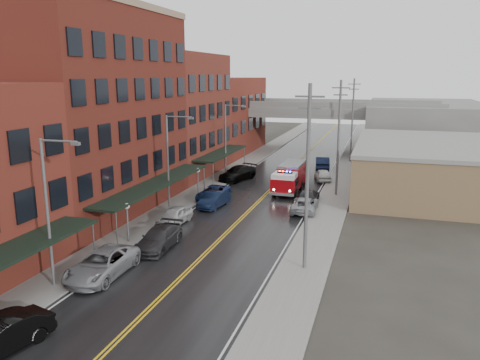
# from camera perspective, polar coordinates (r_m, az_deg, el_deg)

# --- Properties ---
(road) EXTENTS (11.00, 160.00, 0.02)m
(road) POSITION_cam_1_polar(r_m,az_deg,el_deg) (46.82, 2.17, -2.75)
(road) COLOR black
(road) RESTS_ON ground
(sidewalk_left) EXTENTS (3.00, 160.00, 0.15)m
(sidewalk_left) POSITION_cam_1_polar(r_m,az_deg,el_deg) (49.13, -6.08, -1.99)
(sidewalk_left) COLOR slate
(sidewalk_left) RESTS_ON ground
(sidewalk_right) EXTENTS (3.00, 160.00, 0.15)m
(sidewalk_right) POSITION_cam_1_polar(r_m,az_deg,el_deg) (45.55, 11.09, -3.34)
(sidewalk_right) COLOR slate
(sidewalk_right) RESTS_ON ground
(curb_left) EXTENTS (0.30, 160.00, 0.15)m
(curb_left) POSITION_cam_1_polar(r_m,az_deg,el_deg) (48.52, -4.29, -2.14)
(curb_left) COLOR gray
(curb_left) RESTS_ON ground
(curb_right) EXTENTS (0.30, 160.00, 0.15)m
(curb_right) POSITION_cam_1_polar(r_m,az_deg,el_deg) (45.73, 9.04, -3.19)
(curb_right) COLOR gray
(curb_right) RESTS_ON ground
(brick_building_b) EXTENTS (9.00, 20.00, 18.00)m
(brick_building_b) POSITION_cam_1_polar(r_m,az_deg,el_deg) (44.42, -17.17, 7.65)
(brick_building_b) COLOR maroon
(brick_building_b) RESTS_ON ground
(brick_building_c) EXTENTS (9.00, 15.00, 15.00)m
(brick_building_c) POSITION_cam_1_polar(r_m,az_deg,el_deg) (59.78, -7.60, 7.82)
(brick_building_c) COLOR maroon
(brick_building_c) RESTS_ON ground
(brick_building_far) EXTENTS (9.00, 20.00, 12.00)m
(brick_building_far) POSITION_cam_1_polar(r_m,az_deg,el_deg) (76.10, -2.03, 7.82)
(brick_building_far) COLOR maroon
(brick_building_far) RESTS_ON ground
(tan_building) EXTENTS (14.00, 22.00, 5.00)m
(tan_building) POSITION_cam_1_polar(r_m,az_deg,el_deg) (54.71, 21.46, 1.31)
(tan_building) COLOR olive
(tan_building) RESTS_ON ground
(right_far_block) EXTENTS (18.00, 30.00, 8.00)m
(right_far_block) POSITION_cam_1_polar(r_m,az_deg,el_deg) (84.28, 21.54, 6.06)
(right_far_block) COLOR slate
(right_far_block) RESTS_ON ground
(awning_1) EXTENTS (2.60, 18.00, 3.09)m
(awning_1) POSITION_cam_1_polar(r_m,az_deg,el_deg) (42.38, -10.13, -0.44)
(awning_1) COLOR black
(awning_1) RESTS_ON ground
(awning_2) EXTENTS (2.60, 13.00, 3.09)m
(awning_2) POSITION_cam_1_polar(r_m,az_deg,el_deg) (58.17, -2.25, 3.31)
(awning_2) COLOR black
(awning_2) RESTS_ON ground
(globe_lamp_1) EXTENTS (0.44, 0.44, 3.12)m
(globe_lamp_1) POSITION_cam_1_polar(r_m,az_deg,el_deg) (36.12, -13.60, -4.01)
(globe_lamp_1) COLOR #59595B
(globe_lamp_1) RESTS_ON ground
(globe_lamp_2) EXTENTS (0.44, 0.44, 3.12)m
(globe_lamp_2) POSITION_cam_1_polar(r_m,az_deg,el_deg) (48.27, -5.16, 0.50)
(globe_lamp_2) COLOR #59595B
(globe_lamp_2) RESTS_ON ground
(street_lamp_0) EXTENTS (2.64, 0.22, 9.00)m
(street_lamp_0) POSITION_cam_1_polar(r_m,az_deg,el_deg) (29.16, -22.14, -2.75)
(street_lamp_0) COLOR #59595B
(street_lamp_0) RESTS_ON ground
(street_lamp_1) EXTENTS (2.64, 0.22, 9.00)m
(street_lamp_1) POSITION_cam_1_polar(r_m,az_deg,el_deg) (42.40, -8.49, 2.66)
(street_lamp_1) COLOR #59595B
(street_lamp_1) RESTS_ON ground
(street_lamp_2) EXTENTS (2.64, 0.22, 9.00)m
(street_lamp_2) POSITION_cam_1_polar(r_m,az_deg,el_deg) (57.07, -1.54, 5.36)
(street_lamp_2) COLOR #59595B
(street_lamp_2) RESTS_ON ground
(utility_pole_0) EXTENTS (1.80, 0.24, 12.00)m
(utility_pole_0) POSITION_cam_1_polar(r_m,az_deg,el_deg) (29.60, 8.21, 0.53)
(utility_pole_0) COLOR #59595B
(utility_pole_0) RESTS_ON ground
(utility_pole_1) EXTENTS (1.80, 0.24, 12.00)m
(utility_pole_1) POSITION_cam_1_polar(r_m,az_deg,el_deg) (49.20, 11.93, 5.23)
(utility_pole_1) COLOR #59595B
(utility_pole_1) RESTS_ON ground
(utility_pole_2) EXTENTS (1.80, 0.24, 12.00)m
(utility_pole_2) POSITION_cam_1_polar(r_m,az_deg,el_deg) (69.03, 13.54, 7.23)
(utility_pole_2) COLOR #59595B
(utility_pole_2) RESTS_ON ground
(overpass) EXTENTS (40.00, 10.00, 7.50)m
(overpass) POSITION_cam_1_polar(r_m,az_deg,el_deg) (76.77, 8.48, 7.72)
(overpass) COLOR slate
(overpass) RESTS_ON ground
(fire_truck) EXTENTS (3.28, 7.94, 2.88)m
(fire_truck) POSITION_cam_1_polar(r_m,az_deg,el_deg) (51.56, 6.11, 0.41)
(fire_truck) COLOR maroon
(fire_truck) RESTS_ON ground
(parked_car_left_2) EXTENTS (2.83, 5.93, 1.63)m
(parked_car_left_2) POSITION_cam_1_polar(r_m,az_deg,el_deg) (31.19, -16.46, -9.81)
(parked_car_left_2) COLOR gray
(parked_car_left_2) RESTS_ON ground
(parked_car_left_3) EXTENTS (2.36, 5.37, 1.54)m
(parked_car_left_3) POSITION_cam_1_polar(r_m,az_deg,el_deg) (35.08, -9.85, -7.00)
(parked_car_left_3) COLOR #28272A
(parked_car_left_3) RESTS_ON ground
(parked_car_left_4) EXTENTS (2.03, 4.45, 1.48)m
(parked_car_left_4) POSITION_cam_1_polar(r_m,az_deg,el_deg) (40.32, -8.01, -4.35)
(parked_car_left_4) COLOR #B7B7B7
(parked_car_left_4) RESTS_ON ground
(parked_car_left_5) EXTENTS (2.08, 4.68, 1.49)m
(parked_car_left_5) POSITION_cam_1_polar(r_m,az_deg,el_deg) (45.11, -3.17, -2.39)
(parked_car_left_5) COLOR black
(parked_car_left_5) RESTS_ON ground
(parked_car_left_6) EXTENTS (2.53, 5.07, 1.38)m
(parked_car_left_6) POSITION_cam_1_polar(r_m,az_deg,el_deg) (47.84, -3.32, -1.58)
(parked_car_left_6) COLOR navy
(parked_car_left_6) RESTS_ON ground
(parked_car_left_7) EXTENTS (4.02, 6.23, 1.68)m
(parked_car_left_7) POSITION_cam_1_polar(r_m,az_deg,el_deg) (56.58, -0.29, 0.84)
(parked_car_left_7) COLOR black
(parked_car_left_7) RESTS_ON ground
(parked_car_right_0) EXTENTS (2.53, 5.04, 1.37)m
(parked_car_right_0) POSITION_cam_1_polar(r_m,az_deg,el_deg) (43.95, 7.88, -2.99)
(parked_car_right_0) COLOR gray
(parked_car_right_0) RESTS_ON ground
(parked_car_right_1) EXTENTS (2.03, 4.77, 1.37)m
(parked_car_right_1) POSITION_cam_1_polar(r_m,az_deg,el_deg) (47.12, 8.30, -1.93)
(parked_car_right_1) COLOR #232326
(parked_car_right_1) RESTS_ON ground
(parked_car_right_2) EXTENTS (2.72, 4.55, 1.45)m
(parked_car_right_2) POSITION_cam_1_polar(r_m,az_deg,el_deg) (57.04, 10.07, 0.62)
(parked_car_right_2) COLOR silver
(parked_car_right_2) RESTS_ON ground
(parked_car_right_3) EXTENTS (2.54, 5.28, 1.67)m
(parked_car_right_3) POSITION_cam_1_polar(r_m,az_deg,el_deg) (64.39, 10.01, 2.10)
(parked_car_right_3) COLOR black
(parked_car_right_3) RESTS_ON ground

